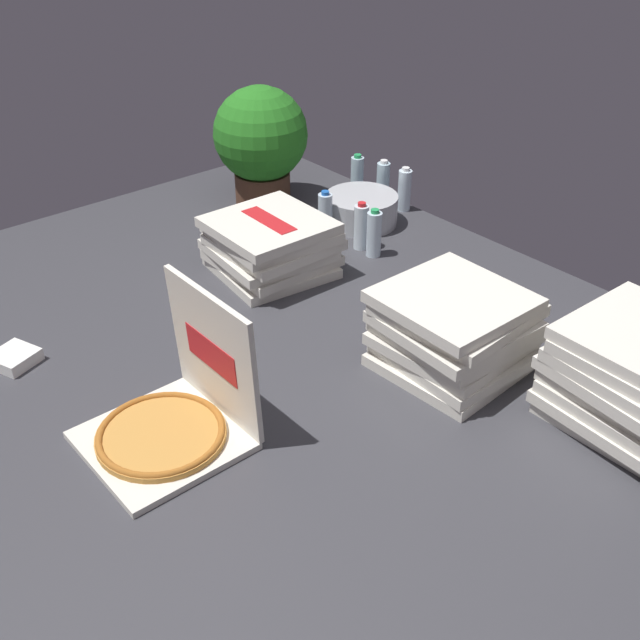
{
  "coord_description": "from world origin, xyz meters",
  "views": [
    {
      "loc": [
        1.58,
        -1.23,
        1.46
      ],
      "look_at": [
        0.02,
        0.1,
        0.14
      ],
      "focal_mm": 42.86,
      "sensor_mm": 36.0,
      "label": 1
    }
  ],
  "objects": [
    {
      "name": "open_pizza_box",
      "position": [
        0.05,
        -0.47,
        0.07
      ],
      "size": [
        0.4,
        0.41,
        0.43
      ],
      "color": "silver",
      "rests_on": "ground_plane"
    },
    {
      "name": "water_bottle_4",
      "position": [
        -0.65,
        0.69,
        0.1
      ],
      "size": [
        0.06,
        0.06,
        0.2
      ],
      "color": "silver",
      "rests_on": "ground_plane"
    },
    {
      "name": "ice_bucket",
      "position": [
        -0.64,
        0.89,
        0.06
      ],
      "size": [
        0.32,
        0.32,
        0.13
      ],
      "primitive_type": "cylinder",
      "color": "#B7BABF",
      "rests_on": "ground_plane"
    },
    {
      "name": "pizza_stack_left_far",
      "position": [
        0.33,
        0.39,
        0.13
      ],
      "size": [
        0.44,
        0.44,
        0.27
      ],
      "color": "silver",
      "rests_on": "ground_plane"
    },
    {
      "name": "pizza_stack_right_near",
      "position": [
        -0.54,
        0.33,
        0.11
      ],
      "size": [
        0.46,
        0.45,
        0.23
      ],
      "color": "silver",
      "rests_on": "ground_plane"
    },
    {
      "name": "napkin_pile",
      "position": [
        -0.59,
        -0.68,
        0.02
      ],
      "size": [
        0.17,
        0.17,
        0.04
      ],
      "primitive_type": "cube",
      "rotation": [
        0.0,
        0.0,
        0.35
      ],
      "color": "white",
      "rests_on": "ground_plane"
    },
    {
      "name": "water_bottle_0",
      "position": [
        -0.74,
        1.13,
        0.1
      ],
      "size": [
        0.06,
        0.06,
        0.2
      ],
      "color": "silver",
      "rests_on": "ground_plane"
    },
    {
      "name": "water_bottle_5",
      "position": [
        -0.62,
        1.14,
        0.1
      ],
      "size": [
        0.06,
        0.06,
        0.2
      ],
      "color": "silver",
      "rests_on": "ground_plane"
    },
    {
      "name": "water_bottle_2",
      "position": [
        -0.47,
        0.73,
        0.1
      ],
      "size": [
        0.06,
        0.06,
        0.2
      ],
      "color": "white",
      "rests_on": "ground_plane"
    },
    {
      "name": "water_bottle_1",
      "position": [
        -0.87,
        1.09,
        0.1
      ],
      "size": [
        0.06,
        0.06,
        0.2
      ],
      "color": "silver",
      "rests_on": "ground_plane"
    },
    {
      "name": "water_bottle_3",
      "position": [
        -0.39,
        0.73,
        0.1
      ],
      "size": [
        0.06,
        0.06,
        0.2
      ],
      "color": "silver",
      "rests_on": "ground_plane"
    },
    {
      "name": "ground_plane",
      "position": [
        0.0,
        0.0,
        -0.01
      ],
      "size": [
        3.2,
        2.4,
        0.02
      ],
      "primitive_type": "cube",
      "color": "#38383D"
    },
    {
      "name": "pizza_stack_right_far",
      "position": [
        0.85,
        0.58,
        0.15
      ],
      "size": [
        0.45,
        0.45,
        0.3
      ],
      "color": "silver",
      "rests_on": "ground_plane"
    },
    {
      "name": "potted_plant",
      "position": [
        -1.1,
        0.7,
        0.3
      ],
      "size": [
        0.42,
        0.42,
        0.54
      ],
      "color": "#513323",
      "rests_on": "ground_plane"
    }
  ]
}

